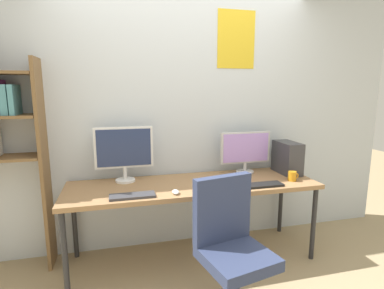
{
  "coord_description": "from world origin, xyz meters",
  "views": [
    {
      "loc": [
        -0.66,
        -1.95,
        1.58
      ],
      "look_at": [
        0.0,
        0.65,
        1.09
      ],
      "focal_mm": 28.18,
      "sensor_mm": 36.0,
      "label": 1
    }
  ],
  "objects_px": {
    "monitor_right": "(245,150)",
    "keyboard_right": "(261,185)",
    "keyboard_left": "(132,196)",
    "coffee_mug": "(292,176)",
    "desk": "(193,188)",
    "monitor_left": "(124,151)",
    "computer_mouse": "(176,192)",
    "office_chair": "(232,263)",
    "pc_tower": "(287,158)"
  },
  "relations": [
    {
      "from": "pc_tower",
      "to": "coffee_mug",
      "type": "xyz_separation_m",
      "value": [
        -0.09,
        -0.25,
        -0.12
      ]
    },
    {
      "from": "keyboard_right",
      "to": "coffee_mug",
      "type": "height_order",
      "value": "coffee_mug"
    },
    {
      "from": "desk",
      "to": "office_chair",
      "type": "distance_m",
      "value": 0.83
    },
    {
      "from": "office_chair",
      "to": "coffee_mug",
      "type": "xyz_separation_m",
      "value": [
        0.84,
        0.62,
        0.38
      ]
    },
    {
      "from": "desk",
      "to": "monitor_right",
      "type": "xyz_separation_m",
      "value": [
        0.6,
        0.21,
        0.29
      ]
    },
    {
      "from": "desk",
      "to": "keyboard_left",
      "type": "relative_size",
      "value": 6.31
    },
    {
      "from": "desk",
      "to": "monitor_left",
      "type": "bearing_deg",
      "value": 160.51
    },
    {
      "from": "monitor_right",
      "to": "keyboard_right",
      "type": "xyz_separation_m",
      "value": [
        -0.04,
        -0.44,
        -0.23
      ]
    },
    {
      "from": "desk",
      "to": "coffee_mug",
      "type": "height_order",
      "value": "coffee_mug"
    },
    {
      "from": "keyboard_right",
      "to": "coffee_mug",
      "type": "relative_size",
      "value": 3.7
    },
    {
      "from": "office_chair",
      "to": "coffee_mug",
      "type": "relative_size",
      "value": 9.34
    },
    {
      "from": "desk",
      "to": "coffee_mug",
      "type": "bearing_deg",
      "value": -9.58
    },
    {
      "from": "coffee_mug",
      "to": "desk",
      "type": "bearing_deg",
      "value": 170.42
    },
    {
      "from": "keyboard_left",
      "to": "keyboard_right",
      "type": "relative_size",
      "value": 0.92
    },
    {
      "from": "office_chair",
      "to": "coffee_mug",
      "type": "bearing_deg",
      "value": 36.52
    },
    {
      "from": "office_chair",
      "to": "pc_tower",
      "type": "height_order",
      "value": "pc_tower"
    },
    {
      "from": "office_chair",
      "to": "monitor_right",
      "type": "relative_size",
      "value": 1.89
    },
    {
      "from": "monitor_left",
      "to": "keyboard_right",
      "type": "distance_m",
      "value": 1.27
    },
    {
      "from": "keyboard_right",
      "to": "keyboard_left",
      "type": "bearing_deg",
      "value": 180.0
    },
    {
      "from": "keyboard_left",
      "to": "monitor_left",
      "type": "bearing_deg",
      "value": 95.17
    },
    {
      "from": "computer_mouse",
      "to": "pc_tower",
      "type": "bearing_deg",
      "value": 15.53
    },
    {
      "from": "monitor_right",
      "to": "computer_mouse",
      "type": "xyz_separation_m",
      "value": [
        -0.81,
        -0.45,
        -0.22
      ]
    },
    {
      "from": "keyboard_left",
      "to": "computer_mouse",
      "type": "xyz_separation_m",
      "value": [
        0.35,
        -0.01,
        0.01
      ]
    },
    {
      "from": "monitor_left",
      "to": "monitor_right",
      "type": "relative_size",
      "value": 1.0
    },
    {
      "from": "monitor_right",
      "to": "computer_mouse",
      "type": "height_order",
      "value": "monitor_right"
    },
    {
      "from": "office_chair",
      "to": "monitor_left",
      "type": "bearing_deg",
      "value": 124.18
    },
    {
      "from": "desk",
      "to": "computer_mouse",
      "type": "distance_m",
      "value": 0.33
    },
    {
      "from": "office_chair",
      "to": "coffee_mug",
      "type": "height_order",
      "value": "office_chair"
    },
    {
      "from": "keyboard_right",
      "to": "monitor_left",
      "type": "bearing_deg",
      "value": 159.13
    },
    {
      "from": "monitor_right",
      "to": "computer_mouse",
      "type": "distance_m",
      "value": 0.95
    },
    {
      "from": "monitor_right",
      "to": "keyboard_right",
      "type": "distance_m",
      "value": 0.5
    },
    {
      "from": "monitor_right",
      "to": "pc_tower",
      "type": "bearing_deg",
      "value": -15.26
    },
    {
      "from": "coffee_mug",
      "to": "computer_mouse",
      "type": "bearing_deg",
      "value": -175.69
    },
    {
      "from": "office_chair",
      "to": "keyboard_right",
      "type": "bearing_deg",
      "value": 48.45
    },
    {
      "from": "monitor_left",
      "to": "coffee_mug",
      "type": "relative_size",
      "value": 4.96
    },
    {
      "from": "keyboard_left",
      "to": "office_chair",
      "type": "bearing_deg",
      "value": -40.93
    },
    {
      "from": "desk",
      "to": "keyboard_right",
      "type": "relative_size",
      "value": 5.78
    },
    {
      "from": "monitor_right",
      "to": "coffee_mug",
      "type": "xyz_separation_m",
      "value": [
        0.32,
        -0.37,
        -0.19
      ]
    },
    {
      "from": "desk",
      "to": "computer_mouse",
      "type": "xyz_separation_m",
      "value": [
        -0.21,
        -0.24,
        0.07
      ]
    },
    {
      "from": "desk",
      "to": "keyboard_right",
      "type": "xyz_separation_m",
      "value": [
        0.56,
        -0.23,
        0.06
      ]
    },
    {
      "from": "office_chair",
      "to": "monitor_right",
      "type": "xyz_separation_m",
      "value": [
        0.53,
        0.99,
        0.57
      ]
    },
    {
      "from": "monitor_right",
      "to": "keyboard_left",
      "type": "bearing_deg",
      "value": -159.13
    },
    {
      "from": "keyboard_left",
      "to": "keyboard_right",
      "type": "xyz_separation_m",
      "value": [
        1.12,
        0.0,
        0.0
      ]
    },
    {
      "from": "pc_tower",
      "to": "keyboard_left",
      "type": "distance_m",
      "value": 1.61
    },
    {
      "from": "pc_tower",
      "to": "keyboard_left",
      "type": "height_order",
      "value": "pc_tower"
    },
    {
      "from": "monitor_left",
      "to": "keyboard_right",
      "type": "height_order",
      "value": "monitor_left"
    },
    {
      "from": "desk",
      "to": "office_chair",
      "type": "height_order",
      "value": "office_chair"
    },
    {
      "from": "keyboard_right",
      "to": "desk",
      "type": "bearing_deg",
      "value": 157.67
    },
    {
      "from": "keyboard_left",
      "to": "pc_tower",
      "type": "bearing_deg",
      "value": 11.86
    },
    {
      "from": "monitor_right",
      "to": "pc_tower",
      "type": "relative_size",
      "value": 1.54
    }
  ]
}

